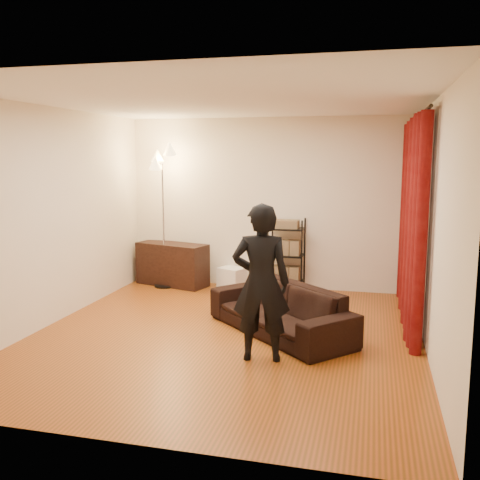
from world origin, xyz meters
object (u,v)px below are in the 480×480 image
(wire_shelf, at_px, (286,255))
(floor_lamp, at_px, (163,219))
(person, at_px, (261,283))
(storage_boxes, at_px, (232,277))
(sofa, at_px, (280,309))
(media_cabinet, at_px, (172,264))

(wire_shelf, relative_size, floor_lamp, 0.52)
(person, xyz_separation_m, wire_shelf, (-0.20, 2.90, -0.24))
(person, xyz_separation_m, storage_boxes, (-1.10, 2.94, -0.65))
(sofa, bearing_deg, media_cabinet, 179.95)
(wire_shelf, bearing_deg, person, -67.06)
(storage_boxes, bearing_deg, person, -69.53)
(wire_shelf, height_order, floor_lamp, floor_lamp)
(media_cabinet, xyz_separation_m, storage_boxes, (0.99, 0.08, -0.18))
(media_cabinet, relative_size, floor_lamp, 0.53)
(person, xyz_separation_m, floor_lamp, (-2.16, 2.70, 0.29))
(sofa, xyz_separation_m, wire_shelf, (-0.25, 2.03, 0.28))
(sofa, xyz_separation_m, person, (-0.05, -0.88, 0.53))
(sofa, relative_size, media_cabinet, 1.67)
(sofa, height_order, person, person)
(media_cabinet, distance_m, floor_lamp, 0.78)
(sofa, distance_m, wire_shelf, 2.06)
(person, relative_size, wire_shelf, 1.43)
(storage_boxes, distance_m, floor_lamp, 1.44)
(person, distance_m, wire_shelf, 2.92)
(sofa, height_order, floor_lamp, floor_lamp)
(sofa, height_order, storage_boxes, sofa)
(media_cabinet, xyz_separation_m, wire_shelf, (1.88, 0.05, 0.23))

